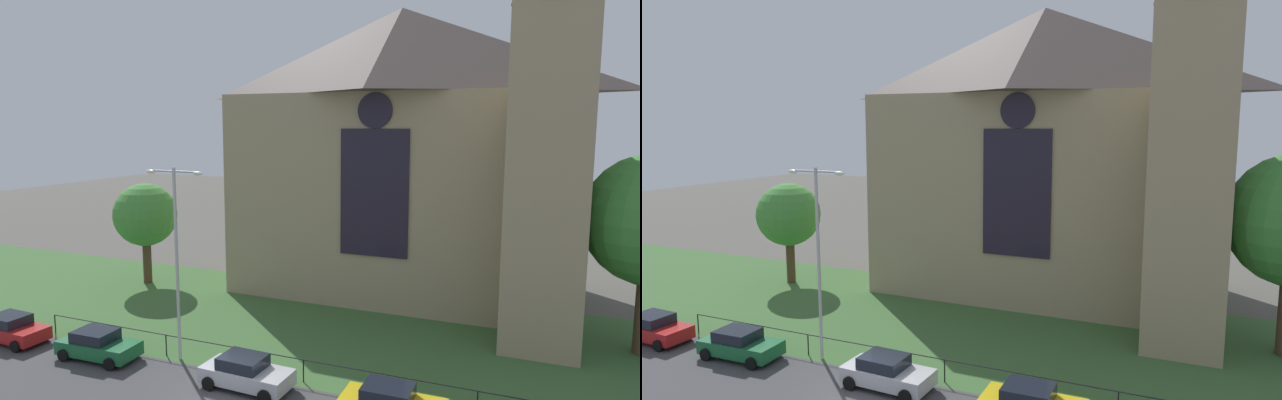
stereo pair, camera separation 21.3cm
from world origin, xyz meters
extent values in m
plane|color=#56544C|center=(0.00, 10.00, 0.00)|extent=(160.00, 160.00, 0.00)
cube|color=#3D6633|center=(0.00, 8.00, 0.00)|extent=(120.00, 20.00, 0.01)
cube|color=tan|center=(2.48, 19.19, 7.00)|extent=(22.00, 12.00, 14.00)
pyramid|color=#594C47|center=(2.48, 19.19, 17.00)|extent=(22.00, 12.00, 6.00)
cube|color=black|center=(2.48, 13.14, 7.70)|extent=(4.40, 0.16, 8.00)
cylinder|color=black|center=(2.48, 13.14, 12.80)|extent=(2.20, 0.15, 2.20)
cube|color=tan|center=(12.48, 11.19, 9.00)|extent=(4.00, 4.00, 18.00)
cylinder|color=black|center=(2.48, 2.50, 1.10)|extent=(31.48, 0.05, 0.05)
cylinder|color=black|center=(-13.26, 2.50, 0.55)|extent=(0.07, 0.07, 1.10)
cylinder|color=black|center=(-5.39, 2.50, 0.55)|extent=(0.06, 0.07, 1.10)
cylinder|color=black|center=(2.48, 2.50, 0.55)|extent=(0.07, 0.07, 1.10)
cylinder|color=#4C3823|center=(-15.35, 12.94, 1.74)|extent=(0.64, 0.64, 3.48)
sphere|color=#428C38|center=(-15.35, 12.94, 5.25)|extent=(4.71, 4.71, 4.71)
cylinder|color=#B2B2B7|center=(-4.44, 2.40, 4.93)|extent=(0.16, 0.16, 9.87)
cylinder|color=#B2B2B7|center=(-5.14, 2.40, 9.67)|extent=(1.40, 0.10, 0.10)
cylinder|color=#B2B2B7|center=(-3.74, 2.40, 9.67)|extent=(1.40, 0.10, 0.10)
ellipsoid|color=white|center=(-5.84, 2.40, 9.62)|extent=(0.57, 0.26, 0.20)
ellipsoid|color=white|center=(-3.04, 2.40, 9.62)|extent=(0.57, 0.26, 0.20)
cube|color=#B21919|center=(-14.41, 0.65, 0.61)|extent=(4.27, 1.96, 0.70)
cube|color=black|center=(-14.61, 0.66, 1.23)|extent=(2.06, 1.68, 0.55)
cylinder|color=black|center=(-12.91, 1.50, 0.32)|extent=(0.65, 0.25, 0.64)
cylinder|color=black|center=(-12.98, -0.30, 0.32)|extent=(0.65, 0.25, 0.64)
cylinder|color=black|center=(-15.85, 1.61, 0.32)|extent=(0.65, 0.25, 0.64)
cube|color=#196033|center=(-8.28, 0.79, 0.61)|extent=(4.26, 1.94, 0.70)
cube|color=black|center=(-8.48, 0.79, 1.23)|extent=(2.05, 1.67, 0.55)
cylinder|color=black|center=(-6.84, 1.74, 0.32)|extent=(0.65, 0.24, 0.64)
cylinder|color=black|center=(-6.78, -0.06, 0.32)|extent=(0.65, 0.24, 0.64)
cylinder|color=black|center=(-9.78, 1.64, 0.32)|extent=(0.65, 0.24, 0.64)
cylinder|color=black|center=(-9.72, -0.16, 0.32)|extent=(0.65, 0.24, 0.64)
cube|color=#B7B7BC|center=(0.35, 0.95, 0.61)|extent=(4.27, 1.96, 0.70)
cube|color=black|center=(0.15, 0.96, 1.23)|extent=(2.06, 1.67, 0.55)
cylinder|color=black|center=(1.86, 1.80, 0.32)|extent=(0.65, 0.24, 0.64)
cylinder|color=black|center=(1.79, 0.00, 0.32)|extent=(0.65, 0.24, 0.64)
cylinder|color=black|center=(-1.08, 1.91, 0.32)|extent=(0.65, 0.24, 0.64)
cylinder|color=black|center=(-1.15, 0.11, 0.32)|extent=(0.65, 0.24, 0.64)
cube|color=black|center=(7.05, 0.73, 1.23)|extent=(2.03, 1.64, 0.55)
cylinder|color=black|center=(5.77, 1.61, 0.32)|extent=(0.64, 0.23, 0.64)
camera|label=1|loc=(12.76, -19.80, 11.93)|focal=31.15mm
camera|label=2|loc=(12.96, -19.71, 11.93)|focal=31.15mm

